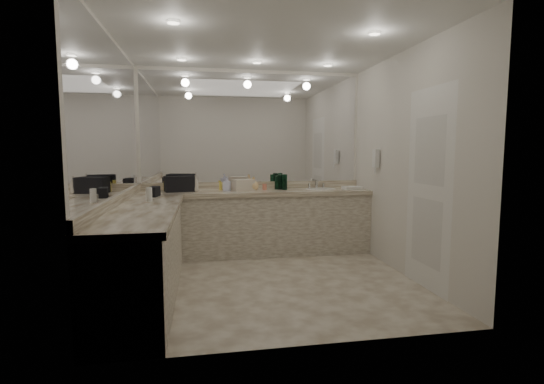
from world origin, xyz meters
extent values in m
plane|color=beige|center=(0.00, 0.00, 0.00)|extent=(3.20, 3.20, 0.00)
plane|color=white|center=(0.00, 0.00, 2.60)|extent=(3.20, 3.20, 0.00)
cube|color=silver|center=(0.00, 1.50, 1.30)|extent=(3.20, 0.02, 2.60)
cube|color=silver|center=(-1.60, 0.00, 1.30)|extent=(0.02, 3.00, 2.60)
cube|color=silver|center=(1.60, 0.00, 1.30)|extent=(0.02, 3.00, 2.60)
cube|color=beige|center=(0.00, 1.20, 0.42)|extent=(3.20, 0.60, 0.84)
cube|color=beige|center=(0.00, 1.19, 0.87)|extent=(3.20, 0.64, 0.06)
cube|color=beige|center=(-1.30, -0.30, 0.42)|extent=(0.60, 2.40, 0.84)
cube|color=beige|center=(-1.29, -0.30, 0.87)|extent=(0.64, 2.42, 0.06)
cube|color=beige|center=(0.00, 1.48, 0.95)|extent=(3.20, 0.04, 0.10)
cube|color=beige|center=(-1.58, 0.00, 0.95)|extent=(0.04, 3.00, 0.10)
cube|color=white|center=(0.00, 1.49, 1.77)|extent=(3.12, 0.01, 1.55)
cube|color=white|center=(-1.59, 0.00, 1.77)|extent=(0.01, 2.92, 1.55)
cylinder|color=white|center=(0.95, 1.20, 0.90)|extent=(0.44, 0.44, 0.03)
cube|color=silver|center=(0.95, 1.41, 0.97)|extent=(0.24, 0.16, 0.14)
cube|color=white|center=(1.56, 0.70, 1.35)|extent=(0.06, 0.10, 0.24)
cube|color=white|center=(1.59, -0.50, 1.05)|extent=(0.02, 0.82, 2.10)
cube|color=black|center=(-1.03, 1.24, 1.01)|extent=(0.42, 0.32, 0.22)
cube|color=black|center=(-1.30, 0.68, 0.96)|extent=(0.14, 0.23, 0.12)
cube|color=beige|center=(-0.16, 1.19, 0.98)|extent=(0.32, 0.25, 0.16)
cube|color=white|center=(1.40, 1.11, 0.92)|extent=(0.28, 0.19, 0.04)
cylinder|color=white|center=(-1.30, 0.23, 0.98)|extent=(0.07, 0.07, 0.16)
imported|color=beige|center=(-0.82, 1.21, 1.01)|extent=(0.09, 0.09, 0.23)
imported|color=white|center=(-0.39, 1.17, 1.00)|extent=(0.12, 0.12, 0.20)
imported|color=#FFD38E|center=(-0.02, 1.21, 0.99)|extent=(0.17, 0.17, 0.19)
cylinder|color=#144A2F|center=(0.38, 1.28, 1.01)|extent=(0.07, 0.07, 0.21)
cylinder|color=#144A2F|center=(0.45, 1.32, 1.01)|extent=(0.07, 0.07, 0.21)
cylinder|color=#144A2F|center=(0.38, 1.34, 1.00)|extent=(0.07, 0.07, 0.20)
cylinder|color=#144A2F|center=(0.42, 1.21, 1.00)|extent=(0.07, 0.07, 0.20)
cylinder|color=#144A2F|center=(0.33, 1.30, 1.00)|extent=(0.07, 0.07, 0.19)
cylinder|color=#E57F66|center=(-0.38, 1.33, 0.94)|extent=(0.05, 0.05, 0.08)
cylinder|color=#E57F66|center=(0.15, 1.26, 0.94)|extent=(0.06, 0.06, 0.09)
cylinder|color=#E0B28C|center=(-0.12, 1.30, 0.95)|extent=(0.04, 0.04, 0.10)
cylinder|color=#F2D84C|center=(-0.47, 1.35, 0.96)|extent=(0.04, 0.04, 0.11)
cylinder|color=#F2D84C|center=(-1.22, 1.33, 0.97)|extent=(0.05, 0.05, 0.14)
camera|label=1|loc=(-0.72, -4.22, 1.45)|focal=26.00mm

